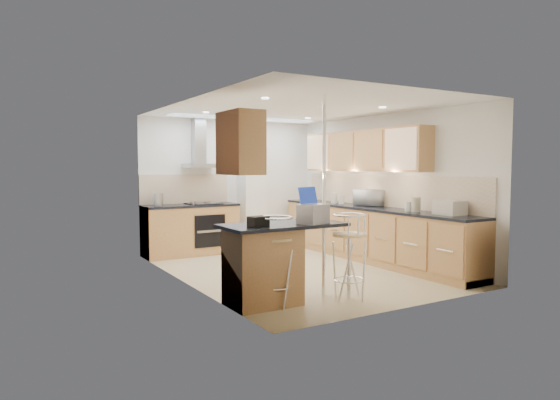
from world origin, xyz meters
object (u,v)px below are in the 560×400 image
microwave (371,198)px  bread_bin (450,208)px  bar_stool_near (275,261)px  bar_stool_end (349,256)px  laptop (313,214)px

microwave → bread_bin: bearing=158.0°
bar_stool_near → bar_stool_end: bearing=12.6°
laptop → bar_stool_end: size_ratio=0.32×
microwave → bar_stool_near: (-2.96, -1.78, -0.54)m
microwave → bar_stool_near: microwave is taller
microwave → bread_bin: 1.81m
bar_stool_end → bread_bin: (1.95, 0.16, 0.50)m
laptop → bread_bin: bearing=-17.5°
bar_stool_end → bread_bin: size_ratio=2.71×
laptop → bar_stool_near: 0.72m
bar_stool_end → bread_bin: bread_bin is taller
microwave → laptop: microwave is taller
laptop → bread_bin: laptop is taller
microwave → bread_bin: (-0.09, -1.81, -0.04)m
laptop → bread_bin: size_ratio=0.86×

